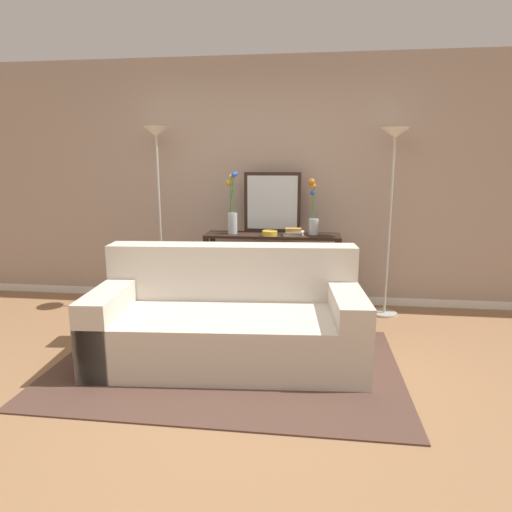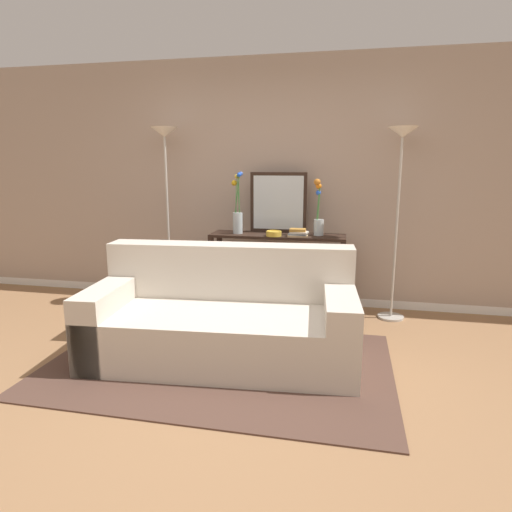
{
  "view_description": "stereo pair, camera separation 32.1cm",
  "coord_description": "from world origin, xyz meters",
  "px_view_note": "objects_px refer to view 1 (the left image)",
  "views": [
    {
      "loc": [
        0.6,
        -2.68,
        1.55
      ],
      "look_at": [
        0.11,
        1.18,
        0.73
      ],
      "focal_mm": 30.91,
      "sensor_mm": 36.0,
      "label": 1
    },
    {
      "loc": [
        0.91,
        -2.63,
        1.55
      ],
      "look_at": [
        0.11,
        1.18,
        0.73
      ],
      "focal_mm": 30.91,
      "sensor_mm": 36.0,
      "label": 2
    }
  ],
  "objects_px": {
    "console_table": "(272,258)",
    "wall_mirror": "(272,202)",
    "book_stack": "(294,232)",
    "floor_lamp_left": "(158,167)",
    "floor_lamp_right": "(393,170)",
    "book_row_under_console": "(239,304)",
    "fruit_bowl": "(270,233)",
    "vase_short_flowers": "(313,215)",
    "vase_tall_flowers": "(232,215)",
    "couch": "(229,321)"
  },
  "relations": [
    {
      "from": "wall_mirror",
      "to": "vase_short_flowers",
      "type": "bearing_deg",
      "value": -14.31
    },
    {
      "from": "couch",
      "to": "console_table",
      "type": "height_order",
      "value": "couch"
    },
    {
      "from": "vase_tall_flowers",
      "to": "book_stack",
      "type": "bearing_deg",
      "value": -6.33
    },
    {
      "from": "console_table",
      "to": "floor_lamp_right",
      "type": "xyz_separation_m",
      "value": [
        1.18,
        0.02,
        0.91
      ]
    },
    {
      "from": "book_stack",
      "to": "fruit_bowl",
      "type": "bearing_deg",
      "value": -175.12
    },
    {
      "from": "vase_short_flowers",
      "to": "book_row_under_console",
      "type": "height_order",
      "value": "vase_short_flowers"
    },
    {
      "from": "vase_tall_flowers",
      "to": "book_stack",
      "type": "distance_m",
      "value": 0.67
    },
    {
      "from": "book_row_under_console",
      "to": "floor_lamp_right",
      "type": "bearing_deg",
      "value": 0.75
    },
    {
      "from": "console_table",
      "to": "vase_short_flowers",
      "type": "height_order",
      "value": "vase_short_flowers"
    },
    {
      "from": "floor_lamp_right",
      "to": "floor_lamp_left",
      "type": "bearing_deg",
      "value": -180.0
    },
    {
      "from": "floor_lamp_left",
      "to": "console_table",
      "type": "bearing_deg",
      "value": -0.94
    },
    {
      "from": "floor_lamp_left",
      "to": "floor_lamp_right",
      "type": "bearing_deg",
      "value": 0.0
    },
    {
      "from": "book_stack",
      "to": "wall_mirror",
      "type": "bearing_deg",
      "value": 135.48
    },
    {
      "from": "console_table",
      "to": "wall_mirror",
      "type": "xyz_separation_m",
      "value": [
        -0.02,
        0.15,
        0.57
      ]
    },
    {
      "from": "floor_lamp_left",
      "to": "floor_lamp_right",
      "type": "height_order",
      "value": "floor_lamp_left"
    },
    {
      "from": "floor_lamp_right",
      "to": "vase_tall_flowers",
      "type": "height_order",
      "value": "floor_lamp_right"
    },
    {
      "from": "floor_lamp_left",
      "to": "vase_tall_flowers",
      "type": "xyz_separation_m",
      "value": [
        0.79,
        -0.04,
        -0.49
      ]
    },
    {
      "from": "floor_lamp_left",
      "to": "vase_tall_flowers",
      "type": "height_order",
      "value": "floor_lamp_left"
    },
    {
      "from": "floor_lamp_right",
      "to": "fruit_bowl",
      "type": "distance_m",
      "value": 1.36
    },
    {
      "from": "wall_mirror",
      "to": "vase_short_flowers",
      "type": "xyz_separation_m",
      "value": [
        0.43,
        -0.11,
        -0.11
      ]
    },
    {
      "from": "wall_mirror",
      "to": "vase_short_flowers",
      "type": "height_order",
      "value": "wall_mirror"
    },
    {
      "from": "console_table",
      "to": "vase_short_flowers",
      "type": "relative_size",
      "value": 2.45
    },
    {
      "from": "console_table",
      "to": "book_stack",
      "type": "xyz_separation_m",
      "value": [
        0.22,
        -0.09,
        0.29
      ]
    },
    {
      "from": "book_stack",
      "to": "couch",
      "type": "bearing_deg",
      "value": -112.33
    },
    {
      "from": "couch",
      "to": "book_row_under_console",
      "type": "relative_size",
      "value": 5.0
    },
    {
      "from": "floor_lamp_left",
      "to": "book_row_under_console",
      "type": "xyz_separation_m",
      "value": [
        0.86,
        -0.02,
        -1.45
      ]
    },
    {
      "from": "couch",
      "to": "floor_lamp_left",
      "type": "bearing_deg",
      "value": 128.48
    },
    {
      "from": "console_table",
      "to": "book_stack",
      "type": "distance_m",
      "value": 0.38
    },
    {
      "from": "wall_mirror",
      "to": "book_stack",
      "type": "bearing_deg",
      "value": -44.52
    },
    {
      "from": "floor_lamp_left",
      "to": "couch",
      "type": "bearing_deg",
      "value": -51.52
    },
    {
      "from": "vase_short_flowers",
      "to": "console_table",
      "type": "bearing_deg",
      "value": -174.69
    },
    {
      "from": "console_table",
      "to": "vase_short_flowers",
      "type": "xyz_separation_m",
      "value": [
        0.41,
        0.04,
        0.46
      ]
    },
    {
      "from": "floor_lamp_right",
      "to": "vase_short_flowers",
      "type": "xyz_separation_m",
      "value": [
        -0.76,
        0.02,
        -0.45
      ]
    },
    {
      "from": "console_table",
      "to": "couch",
      "type": "bearing_deg",
      "value": -101.08
    },
    {
      "from": "couch",
      "to": "console_table",
      "type": "relative_size",
      "value": 1.54
    },
    {
      "from": "floor_lamp_left",
      "to": "book_row_under_console",
      "type": "distance_m",
      "value": 1.68
    },
    {
      "from": "couch",
      "to": "floor_lamp_right",
      "type": "distance_m",
      "value": 2.21
    },
    {
      "from": "floor_lamp_left",
      "to": "vase_tall_flowers",
      "type": "relative_size",
      "value": 3.01
    },
    {
      "from": "book_row_under_console",
      "to": "floor_lamp_left",
      "type": "bearing_deg",
      "value": 178.66
    },
    {
      "from": "vase_short_flowers",
      "to": "fruit_bowl",
      "type": "bearing_deg",
      "value": -161.04
    },
    {
      "from": "floor_lamp_left",
      "to": "vase_short_flowers",
      "type": "distance_m",
      "value": 1.69
    },
    {
      "from": "wall_mirror",
      "to": "vase_tall_flowers",
      "type": "xyz_separation_m",
      "value": [
        -0.4,
        -0.17,
        -0.12
      ]
    },
    {
      "from": "vase_tall_flowers",
      "to": "book_row_under_console",
      "type": "bearing_deg",
      "value": 16.45
    },
    {
      "from": "floor_lamp_right",
      "to": "vase_short_flowers",
      "type": "distance_m",
      "value": 0.89
    },
    {
      "from": "vase_tall_flowers",
      "to": "book_stack",
      "type": "xyz_separation_m",
      "value": [
        0.64,
        -0.07,
        -0.16
      ]
    },
    {
      "from": "book_stack",
      "to": "floor_lamp_right",
      "type": "bearing_deg",
      "value": 6.56
    },
    {
      "from": "book_stack",
      "to": "floor_lamp_left",
      "type": "bearing_deg",
      "value": 175.64
    },
    {
      "from": "book_row_under_console",
      "to": "fruit_bowl",
      "type": "bearing_deg",
      "value": -18.15
    },
    {
      "from": "floor_lamp_left",
      "to": "book_stack",
      "type": "distance_m",
      "value": 1.58
    },
    {
      "from": "wall_mirror",
      "to": "vase_tall_flowers",
      "type": "bearing_deg",
      "value": -157.41
    }
  ]
}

